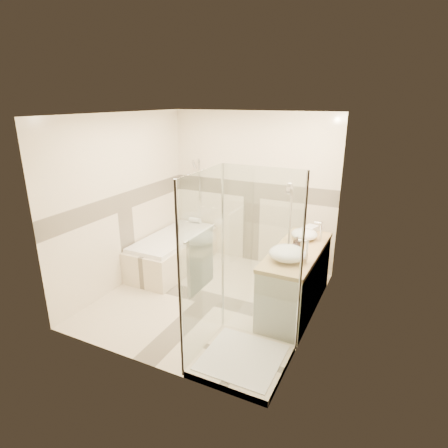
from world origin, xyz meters
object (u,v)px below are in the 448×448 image
at_px(shower_enclosure, 235,316).
at_px(amenity_bottle_a, 297,243).
at_px(amenity_bottle_b, 295,245).
at_px(vessel_sink_far, 287,253).
at_px(bathtub, 173,250).
at_px(vessel_sink_near, 304,234).
at_px(vanity, 296,279).

relative_size(shower_enclosure, amenity_bottle_a, 13.25).
bearing_deg(amenity_bottle_a, shower_enclosure, -101.93).
bearing_deg(shower_enclosure, amenity_bottle_b, 77.46).
height_order(shower_enclosure, vessel_sink_far, shower_enclosure).
relative_size(bathtub, vessel_sink_far, 3.85).
distance_m(amenity_bottle_a, amenity_bottle_b, 0.07).
bearing_deg(vessel_sink_near, vanity, -87.03).
bearing_deg(vessel_sink_far, amenity_bottle_b, 90.00).
bearing_deg(vessel_sink_near, vessel_sink_far, -90.00).
xyz_separation_m(bathtub, vessel_sink_near, (2.13, 0.04, 0.61)).
xyz_separation_m(vessel_sink_far, amenity_bottle_a, (0.00, 0.41, -0.01)).
height_order(vessel_sink_near, vessel_sink_far, vessel_sink_far).
height_order(vanity, shower_enclosure, shower_enclosure).
relative_size(shower_enclosure, amenity_bottle_b, 15.03).
distance_m(vessel_sink_far, amenity_bottle_a, 0.41).
bearing_deg(bathtub, amenity_bottle_b, -10.48).
bearing_deg(vessel_sink_far, shower_enclosure, -107.26).
bearing_deg(bathtub, vanity, -9.25).
relative_size(vessel_sink_near, amenity_bottle_b, 2.63).
height_order(amenity_bottle_a, amenity_bottle_b, amenity_bottle_a).
bearing_deg(vanity, amenity_bottle_a, 133.81).
bearing_deg(amenity_bottle_b, amenity_bottle_a, 90.00).
relative_size(vessel_sink_far, amenity_bottle_a, 2.87).
bearing_deg(shower_enclosure, bathtub, 138.90).
bearing_deg(vessel_sink_far, vessel_sink_near, 90.00).
distance_m(bathtub, vanity, 2.18).
distance_m(shower_enclosure, vessel_sink_near, 1.73).
relative_size(shower_enclosure, vessel_sink_far, 4.62).
relative_size(vanity, amenity_bottle_b, 11.94).
height_order(vanity, amenity_bottle_b, amenity_bottle_b).
bearing_deg(amenity_bottle_a, vessel_sink_near, 90.00).
xyz_separation_m(amenity_bottle_a, amenity_bottle_b, (0.00, -0.06, -0.01)).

